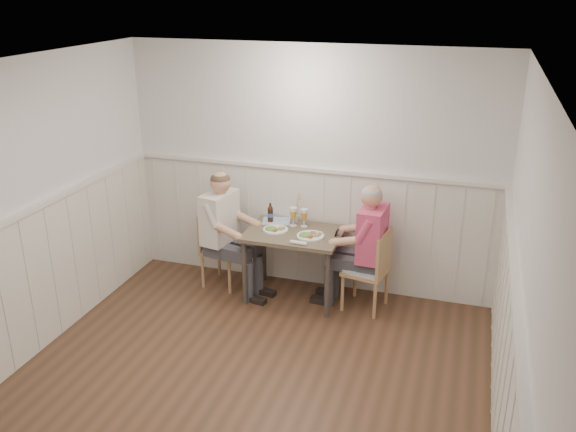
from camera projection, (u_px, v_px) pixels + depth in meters
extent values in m
plane|color=#4A3120|center=(234.00, 403.00, 4.88)|extent=(4.50, 4.50, 0.00)
cube|color=white|center=(311.00, 170.00, 6.41)|extent=(4.00, 0.04, 2.60)
cube|color=white|center=(1.00, 225.00, 4.97)|extent=(0.04, 4.50, 2.60)
cube|color=white|center=(521.00, 296.00, 3.85)|extent=(0.04, 4.50, 2.60)
cube|color=white|center=(221.00, 75.00, 3.94)|extent=(4.00, 4.50, 0.02)
cube|color=silver|center=(310.00, 228.00, 6.63)|extent=(3.98, 0.03, 1.30)
cube|color=silver|center=(16.00, 296.00, 5.20)|extent=(0.03, 4.48, 1.30)
cube|color=silver|center=(505.00, 381.00, 4.09)|extent=(0.03, 4.48, 1.30)
cube|color=silver|center=(310.00, 169.00, 6.38)|extent=(3.98, 0.06, 0.04)
cube|color=silver|center=(4.00, 223.00, 4.95)|extent=(0.06, 4.48, 0.04)
cube|color=silver|center=(516.00, 293.00, 3.85)|extent=(0.06, 4.48, 0.04)
cube|color=brown|center=(294.00, 234.00, 6.27)|extent=(0.98, 0.70, 0.04)
cylinder|color=#3F3833|center=(244.00, 273.00, 6.26)|extent=(0.05, 0.05, 0.71)
cylinder|color=#3F3833|center=(264.00, 250.00, 6.79)|extent=(0.05, 0.05, 0.71)
cylinder|color=#3F3833|center=(327.00, 285.00, 6.01)|extent=(0.05, 0.05, 0.71)
cylinder|color=#3F3833|center=(341.00, 260.00, 6.55)|extent=(0.05, 0.05, 0.71)
cube|color=tan|center=(366.00, 271.00, 6.17)|extent=(0.47, 0.47, 0.04)
cube|color=#6287BB|center=(366.00, 268.00, 6.16)|extent=(0.43, 0.43, 0.03)
cube|color=tan|center=(384.00, 253.00, 6.01)|extent=(0.10, 0.40, 0.43)
cylinder|color=tan|center=(375.00, 301.00, 6.03)|extent=(0.03, 0.03, 0.40)
cylinder|color=tan|center=(342.00, 293.00, 6.19)|extent=(0.03, 0.03, 0.40)
cylinder|color=tan|center=(386.00, 287.00, 6.32)|extent=(0.03, 0.03, 0.40)
cylinder|color=tan|center=(355.00, 279.00, 6.47)|extent=(0.03, 0.03, 0.40)
cube|color=tan|center=(223.00, 251.00, 6.66)|extent=(0.45, 0.45, 0.04)
cube|color=#6287BB|center=(223.00, 248.00, 6.65)|extent=(0.40, 0.40, 0.03)
cube|color=tan|center=(209.00, 229.00, 6.65)|extent=(0.08, 0.40, 0.41)
cylinder|color=tan|center=(219.00, 259.00, 6.95)|extent=(0.03, 0.03, 0.39)
cylinder|color=tan|center=(245.00, 265.00, 6.81)|extent=(0.03, 0.03, 0.39)
cylinder|color=tan|center=(203.00, 271.00, 6.66)|extent=(0.03, 0.03, 0.39)
cylinder|color=tan|center=(230.00, 277.00, 6.53)|extent=(0.03, 0.03, 0.39)
cube|color=#3F3F47|center=(368.00, 288.00, 6.25)|extent=(0.45, 0.42, 0.44)
cube|color=#3F3F47|center=(350.00, 260.00, 6.21)|extent=(0.43, 0.38, 0.13)
cube|color=#D74C7C|center=(371.00, 233.00, 6.03)|extent=(0.26, 0.44, 0.54)
sphere|color=tan|center=(372.00, 196.00, 5.89)|extent=(0.22, 0.22, 0.22)
sphere|color=#A5A5A0|center=(373.00, 193.00, 5.88)|extent=(0.21, 0.21, 0.21)
cube|color=black|center=(336.00, 228.00, 6.14)|extent=(0.02, 0.07, 0.13)
cube|color=#3F3F47|center=(223.00, 270.00, 6.63)|extent=(0.50, 0.47, 0.45)
cube|color=#3F3F47|center=(238.00, 250.00, 6.44)|extent=(0.48, 0.43, 0.13)
cube|color=white|center=(221.00, 218.00, 6.40)|extent=(0.32, 0.47, 0.54)
sphere|color=tan|center=(220.00, 182.00, 6.26)|extent=(0.22, 0.22, 0.22)
sphere|color=#4C3828|center=(219.00, 179.00, 6.25)|extent=(0.21, 0.21, 0.21)
cylinder|color=white|center=(311.00, 236.00, 6.14)|extent=(0.28, 0.28, 0.02)
ellipsoid|color=#3F722D|center=(306.00, 233.00, 6.11)|extent=(0.14, 0.11, 0.05)
sphere|color=#A09956|center=(317.00, 234.00, 6.12)|extent=(0.04, 0.04, 0.04)
cube|color=#954C53|center=(314.00, 233.00, 6.18)|extent=(0.08, 0.05, 0.01)
cylinder|color=white|center=(320.00, 232.00, 6.16)|extent=(0.06, 0.06, 0.03)
cylinder|color=white|center=(275.00, 230.00, 6.30)|extent=(0.26, 0.26, 0.02)
ellipsoid|color=#3F722D|center=(271.00, 227.00, 6.27)|extent=(0.13, 0.11, 0.05)
sphere|color=#A09956|center=(281.00, 228.00, 6.28)|extent=(0.03, 0.03, 0.03)
cylinder|color=silver|center=(304.00, 226.00, 6.40)|extent=(0.07, 0.07, 0.01)
cylinder|color=silver|center=(304.00, 222.00, 6.38)|extent=(0.01, 0.01, 0.09)
cone|color=gold|center=(304.00, 216.00, 6.35)|extent=(0.08, 0.08, 0.08)
cylinder|color=silver|center=(304.00, 211.00, 6.33)|extent=(0.08, 0.08, 0.03)
cylinder|color=silver|center=(293.00, 225.00, 6.42)|extent=(0.07, 0.07, 0.01)
cylinder|color=silver|center=(293.00, 221.00, 6.40)|extent=(0.01, 0.01, 0.09)
cone|color=gold|center=(293.00, 214.00, 6.37)|extent=(0.08, 0.08, 0.08)
cylinder|color=silver|center=(293.00, 209.00, 6.35)|extent=(0.08, 0.08, 0.03)
cylinder|color=black|center=(270.00, 215.00, 6.49)|extent=(0.06, 0.06, 0.16)
cone|color=black|center=(270.00, 207.00, 6.46)|extent=(0.06, 0.06, 0.04)
cylinder|color=black|center=(270.00, 204.00, 6.45)|extent=(0.02, 0.02, 0.03)
cylinder|color=#3358AD|center=(270.00, 215.00, 6.49)|extent=(0.06, 0.06, 0.04)
cylinder|color=white|center=(299.00, 243.00, 5.96)|extent=(0.17, 0.05, 0.04)
cylinder|color=silver|center=(296.00, 219.00, 6.50)|extent=(0.04, 0.04, 0.07)
cylinder|color=beige|center=(296.00, 208.00, 6.45)|extent=(0.02, 0.02, 0.24)
cone|color=beige|center=(297.00, 194.00, 6.40)|extent=(0.03, 0.03, 0.08)
cube|color=#6287BB|center=(276.00, 221.00, 6.54)|extent=(0.34, 0.30, 0.01)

